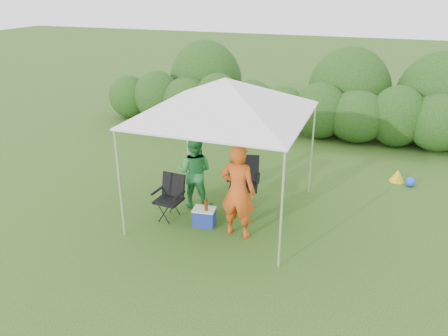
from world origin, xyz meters
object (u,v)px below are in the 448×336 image
(chair_right, at_px, (244,178))
(man, at_px, (238,191))
(cooler, at_px, (204,217))
(chair_left, at_px, (171,194))
(woman, at_px, (195,172))
(canopy, at_px, (225,97))

(chair_right, distance_m, man, 1.31)
(man, height_order, cooler, man)
(cooler, bearing_deg, man, -16.48)
(chair_left, distance_m, woman, 0.73)
(man, relative_size, cooler, 3.90)
(canopy, height_order, woman, canopy)
(cooler, bearing_deg, woman, 117.59)
(man, relative_size, woman, 1.16)
(chair_left, height_order, man, man)
(canopy, bearing_deg, chair_right, 61.94)
(canopy, distance_m, chair_right, 1.93)
(chair_right, distance_m, chair_left, 1.61)
(man, bearing_deg, chair_right, -74.94)
(canopy, xyz_separation_m, woman, (-0.71, 0.08, -1.67))
(chair_left, height_order, woman, woman)
(woman, relative_size, cooler, 3.36)
(woman, bearing_deg, man, 139.16)
(chair_left, relative_size, cooler, 1.93)
(chair_right, relative_size, cooler, 2.30)
(chair_left, bearing_deg, canopy, 33.45)
(canopy, xyz_separation_m, chair_right, (0.26, 0.49, -1.85))
(canopy, distance_m, chair_left, 2.24)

